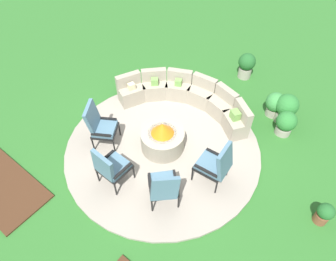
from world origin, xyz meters
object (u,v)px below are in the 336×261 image
lounge_chair_front_left (100,125)px  potted_plant_0 (286,107)px  lounge_chair_back_right (216,164)px  fire_pit (163,138)px  potted_plant_4 (325,213)px  lounge_chair_front_right (110,167)px  potted_plant_2 (246,65)px  lounge_chair_back_left (164,186)px  potted_plant_1 (275,104)px  potted_plant_3 (286,123)px  curved_stone_bench (186,97)px

lounge_chair_front_left → potted_plant_0: size_ratio=1.47×
lounge_chair_front_left → lounge_chair_back_right: size_ratio=1.04×
lounge_chair_back_right → lounge_chair_front_left: bearing=100.8°
fire_pit → lounge_chair_front_left: (-1.19, -0.74, 0.28)m
lounge_chair_back_right → potted_plant_4: lounge_chair_back_right is taller
potted_plant_4 → potted_plant_0: bearing=128.6°
lounge_chair_front_right → potted_plant_0: bearing=64.0°
potted_plant_4 → lounge_chair_back_right: bearing=-166.5°
lounge_chair_front_right → potted_plant_0: lounge_chair_front_right is taller
potted_plant_0 → potted_plant_2: potted_plant_0 is taller
lounge_chair_front_left → lounge_chair_back_right: 2.69m
lounge_chair_back_left → potted_plant_2: (-0.70, 4.68, -0.17)m
lounge_chair_back_right → potted_plant_0: 2.69m
fire_pit → potted_plant_1: bearing=60.0°
potted_plant_0 → lounge_chair_back_right: bearing=-98.6°
fire_pit → potted_plant_3: (2.00, 2.20, -0.02)m
curved_stone_bench → lounge_chair_back_right: lounge_chair_back_right is taller
fire_pit → lounge_chair_back_right: size_ratio=0.90×
fire_pit → curved_stone_bench: size_ratio=0.29×
lounge_chair_back_right → potted_plant_0: bearing=-12.9°
potted_plant_4 → curved_stone_bench: bearing=165.9°
lounge_chair_back_left → potted_plant_3: (1.11, 3.27, -0.25)m
potted_plant_2 → potted_plant_3: bearing=-37.8°
fire_pit → lounge_chair_front_left: size_ratio=0.86×
lounge_chair_front_right → potted_plant_0: 4.49m
lounge_chair_front_right → potted_plant_0: (2.02, 4.00, -0.19)m
potted_plant_0 → curved_stone_bench: bearing=-152.2°
potted_plant_0 → potted_plant_2: bearing=148.5°
lounge_chair_front_left → potted_plant_3: lounge_chair_front_left is taller
fire_pit → potted_plant_0: fire_pit is taller
potted_plant_0 → fire_pit: bearing=-124.7°
fire_pit → potted_plant_3: fire_pit is taller
curved_stone_bench → lounge_chair_front_left: 2.35m
lounge_chair_back_left → potted_plant_4: 3.06m
lounge_chair_front_left → lounge_chair_front_right: lounge_chair_front_left is taller
potted_plant_0 → potted_plant_1: potted_plant_0 is taller
lounge_chair_front_left → lounge_chair_front_right: bearing=25.7°
fire_pit → potted_plant_0: size_ratio=1.27×
potted_plant_0 → potted_plant_3: potted_plant_0 is taller
curved_stone_bench → potted_plant_0: size_ratio=4.37×
fire_pit → potted_plant_2: (0.19, 3.60, 0.05)m
potted_plant_1 → potted_plant_0: bearing=-4.2°
lounge_chair_back_left → potted_plant_3: bearing=24.6°
lounge_chair_front_left → potted_plant_1: lounge_chair_front_left is taller
lounge_chair_front_right → lounge_chair_back_left: bearing=16.6°
lounge_chair_back_left → curved_stone_bench: bearing=70.2°
lounge_chair_front_right → potted_plant_1: lounge_chair_front_right is taller
curved_stone_bench → potted_plant_4: size_ratio=6.44×
potted_plant_0 → potted_plant_3: 0.47m
curved_stone_bench → potted_plant_2: size_ratio=4.48×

